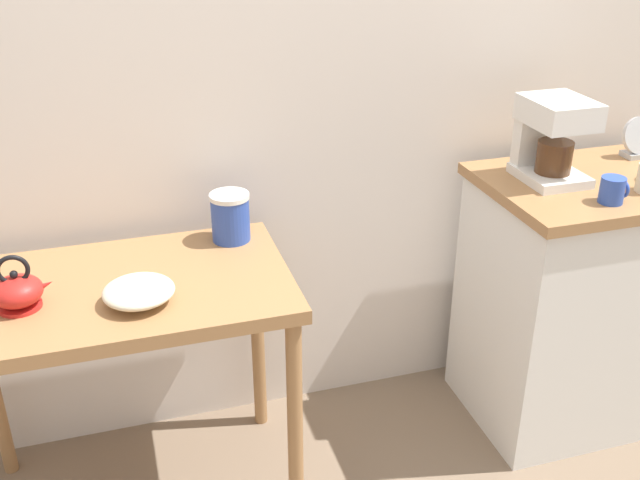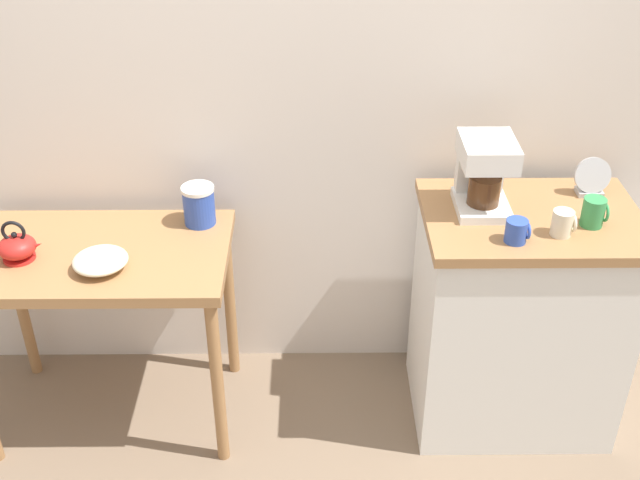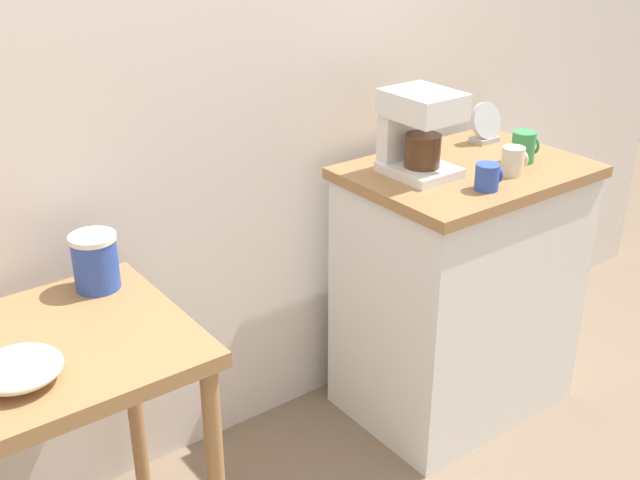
% 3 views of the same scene
% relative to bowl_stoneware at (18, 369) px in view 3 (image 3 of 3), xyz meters
% --- Properties ---
extents(back_wall, '(4.40, 0.10, 2.80)m').
position_rel_bowl_stoneware_xyz_m(back_wall, '(0.78, 0.50, 0.61)').
color(back_wall, silver).
rests_on(back_wall, ground_plane).
extents(kitchen_counter, '(0.75, 0.54, 0.89)m').
position_rel_bowl_stoneware_xyz_m(kitchen_counter, '(1.46, 0.12, -0.35)').
color(kitchen_counter, white).
rests_on(kitchen_counter, ground_plane).
extents(bowl_stoneware, '(0.18, 0.18, 0.06)m').
position_rel_bowl_stoneware_xyz_m(bowl_stoneware, '(0.00, 0.00, 0.00)').
color(bowl_stoneware, beige).
rests_on(bowl_stoneware, wooden_table).
extents(canister_enamel, '(0.12, 0.12, 0.15)m').
position_rel_bowl_stoneware_xyz_m(canister_enamel, '(0.30, 0.30, 0.04)').
color(canister_enamel, '#2D4CAD').
rests_on(canister_enamel, wooden_table).
extents(coffee_maker, '(0.18, 0.22, 0.26)m').
position_rel_bowl_stoneware_xyz_m(coffee_maker, '(1.29, 0.19, 0.24)').
color(coffee_maker, white).
rests_on(coffee_maker, kitchen_counter).
extents(mug_blue, '(0.08, 0.07, 0.08)m').
position_rel_bowl_stoneware_xyz_m(mug_blue, '(1.36, -0.05, 0.14)').
color(mug_blue, '#2D4CAD').
rests_on(mug_blue, kitchen_counter).
extents(mug_tall_green, '(0.08, 0.07, 0.10)m').
position_rel_bowl_stoneware_xyz_m(mug_tall_green, '(1.64, 0.05, 0.15)').
color(mug_tall_green, '#338C4C').
rests_on(mug_tall_green, kitchen_counter).
extents(mug_small_cream, '(0.08, 0.07, 0.09)m').
position_rel_bowl_stoneware_xyz_m(mug_small_cream, '(1.52, -0.01, 0.14)').
color(mug_small_cream, beige).
rests_on(mug_small_cream, kitchen_counter).
extents(table_clock, '(0.13, 0.06, 0.14)m').
position_rel_bowl_stoneware_xyz_m(table_clock, '(1.70, 0.27, 0.16)').
color(table_clock, '#B2B5BA').
rests_on(table_clock, kitchen_counter).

